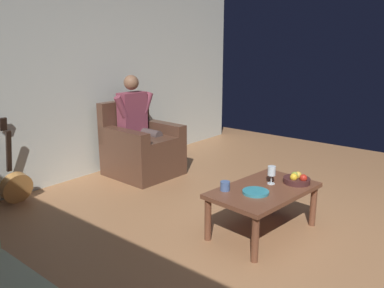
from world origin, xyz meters
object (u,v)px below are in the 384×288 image
guitar (16,184)px  wine_glass_near (272,172)px  decorative_dish (256,192)px  armchair (141,149)px  person_seated (138,122)px  coffee_table (263,195)px  fruit_bowl (297,179)px  candle_jar (225,186)px

guitar → wine_glass_near: (-1.23, 2.44, 0.34)m
decorative_dish → armchair: bearing=-106.4°
person_seated → coffee_table: person_seated is taller
person_seated → wine_glass_near: (0.32, 2.13, -0.15)m
person_seated → decorative_dish: 2.24m
coffee_table → fruit_bowl: 0.37m
armchair → fruit_bowl: (0.15, 2.26, 0.13)m
fruit_bowl → decorative_dish: 0.50m
coffee_table → guitar: (1.08, -2.44, -0.16)m
decorative_dish → candle_jar: 0.27m
armchair → fruit_bowl: 2.27m
armchair → wine_glass_near: 2.12m
person_seated → candle_jar: bearing=70.9°
wine_glass_near → decorative_dish: wine_glass_near is taller
armchair → candle_jar: size_ratio=11.05×
wine_glass_near → candle_jar: size_ratio=1.98×
person_seated → fruit_bowl: 2.32m
coffee_table → fruit_bowl: size_ratio=4.37×
fruit_bowl → candle_jar: size_ratio=2.85×
coffee_table → wine_glass_near: size_ratio=6.29×
person_seated → decorative_dish: (0.62, 2.14, -0.26)m
wine_glass_near → guitar: bearing=-63.2°
armchair → wine_glass_near: size_ratio=5.59×
person_seated → candle_jar: size_ratio=15.02×
armchair → candle_jar: 1.99m
candle_jar → armchair: bearing=-111.5°
guitar → armchair: bearing=167.2°
armchair → decorative_dish: (0.62, 2.10, 0.11)m
wine_glass_near → fruit_bowl: size_ratio=0.69×
armchair → candle_jar: armchair is taller
armchair → guitar: size_ratio=1.02×
armchair → fruit_bowl: size_ratio=3.88×
person_seated → guitar: 1.66m
guitar → wine_glass_near: size_ratio=5.47×
person_seated → armchair: bearing=90.0°
coffee_table → guitar: size_ratio=1.15×
fruit_bowl → wine_glass_near: bearing=-46.5°
armchair → guitar: (1.55, -0.35, -0.13)m
coffee_table → decorative_dish: decorative_dish is taller
candle_jar → person_seated: bearing=-111.1°
person_seated → guitar: bearing=-9.2°
person_seated → fruit_bowl: (0.15, 2.31, -0.23)m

